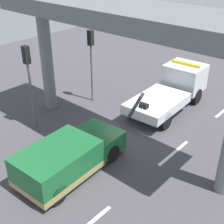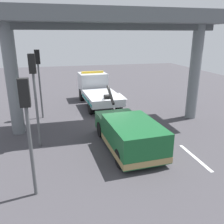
{
  "view_description": "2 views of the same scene",
  "coord_description": "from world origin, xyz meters",
  "px_view_note": "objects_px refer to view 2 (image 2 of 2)",
  "views": [
    {
      "loc": [
        -11.19,
        -8.58,
        9.0
      ],
      "look_at": [
        -0.8,
        0.6,
        1.4
      ],
      "focal_mm": 49.42,
      "sensor_mm": 36.0,
      "label": 1
    },
    {
      "loc": [
        -14.6,
        3.39,
        5.44
      ],
      "look_at": [
        -0.89,
        -0.01,
        0.83
      ],
      "focal_mm": 37.9,
      "sensor_mm": 36.0,
      "label": 2
    }
  ],
  "objects_px": {
    "traffic_light_near": "(27,113)",
    "traffic_light_far": "(34,81)",
    "traffic_light_mid": "(38,69)",
    "tow_truck_white": "(96,89)",
    "towed_van_green": "(129,134)"
  },
  "relations": [
    {
      "from": "towed_van_green",
      "to": "traffic_light_far",
      "type": "xyz_separation_m",
      "value": [
        1.4,
        4.32,
        2.58
      ]
    },
    {
      "from": "towed_van_green",
      "to": "traffic_light_far",
      "type": "distance_m",
      "value": 5.23
    },
    {
      "from": "traffic_light_near",
      "to": "traffic_light_mid",
      "type": "distance_m",
      "value": 8.5
    },
    {
      "from": "tow_truck_white",
      "to": "traffic_light_far",
      "type": "distance_m",
      "value": 8.71
    },
    {
      "from": "traffic_light_near",
      "to": "traffic_light_far",
      "type": "height_order",
      "value": "traffic_light_far"
    },
    {
      "from": "tow_truck_white",
      "to": "traffic_light_far",
      "type": "relative_size",
      "value": 1.58
    },
    {
      "from": "tow_truck_white",
      "to": "traffic_light_near",
      "type": "relative_size",
      "value": 1.75
    },
    {
      "from": "traffic_light_far",
      "to": "traffic_light_mid",
      "type": "bearing_deg",
      "value": -0.0
    },
    {
      "from": "towed_van_green",
      "to": "traffic_light_far",
      "type": "bearing_deg",
      "value": 72.04
    },
    {
      "from": "traffic_light_far",
      "to": "traffic_light_mid",
      "type": "xyz_separation_m",
      "value": [
        4.5,
        -0.0,
        -0.05
      ]
    },
    {
      "from": "traffic_light_near",
      "to": "traffic_light_mid",
      "type": "relative_size",
      "value": 0.92
    },
    {
      "from": "traffic_light_near",
      "to": "traffic_light_far",
      "type": "bearing_deg",
      "value": 0.0
    },
    {
      "from": "traffic_light_near",
      "to": "traffic_light_mid",
      "type": "bearing_deg",
      "value": -0.0
    },
    {
      "from": "towed_van_green",
      "to": "traffic_light_near",
      "type": "xyz_separation_m",
      "value": [
        -2.6,
        4.32,
        2.27
      ]
    },
    {
      "from": "traffic_light_far",
      "to": "traffic_light_mid",
      "type": "height_order",
      "value": "traffic_light_far"
    }
  ]
}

